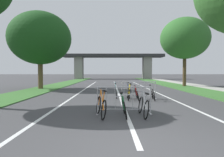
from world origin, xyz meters
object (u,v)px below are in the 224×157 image
at_px(bicycle_orange_1, 101,106).
at_px(bicycle_teal_2, 116,92).
at_px(crowd_barrier_nearest, 124,101).
at_px(bicycle_silver_7, 143,106).
at_px(bicycle_blue_3, 128,92).
at_px(bicycle_yellow_5, 129,93).
at_px(crowd_barrier_second, 139,90).
at_px(bicycle_red_0, 137,94).
at_px(tree_right_pine_near, 185,38).
at_px(bicycle_white_6, 152,93).
at_px(bicycle_green_4, 124,107).
at_px(tree_left_oak_mid, 40,38).

bearing_deg(bicycle_orange_1, bicycle_teal_2, 70.41).
relative_size(crowd_barrier_nearest, bicycle_silver_7, 1.21).
xyz_separation_m(bicycle_blue_3, bicycle_silver_7, (0.08, -5.38, -0.01)).
bearing_deg(bicycle_yellow_5, crowd_barrier_second, 37.10).
height_order(bicycle_teal_2, bicycle_blue_3, bicycle_blue_3).
bearing_deg(bicycle_blue_3, bicycle_red_0, -64.86).
distance_m(bicycle_red_0, bicycle_blue_3, 1.04).
relative_size(tree_right_pine_near, bicycle_silver_7, 4.40).
distance_m(crowd_barrier_second, bicycle_white_6, 0.90).
xyz_separation_m(bicycle_red_0, bicycle_white_6, (0.90, -0.02, 0.02)).
distance_m(bicycle_red_0, bicycle_green_4, 4.65).
bearing_deg(bicycle_teal_2, bicycle_blue_3, -0.83).
bearing_deg(bicycle_teal_2, crowd_barrier_second, -18.66).
xyz_separation_m(bicycle_teal_2, bicycle_white_6, (2.07, -1.00, 0.01)).
relative_size(bicycle_blue_3, bicycle_silver_7, 0.99).
height_order(bicycle_orange_1, bicycle_teal_2, bicycle_orange_1).
xyz_separation_m(bicycle_yellow_5, bicycle_white_6, (1.36, -0.07, 0.01)).
bearing_deg(crowd_barrier_nearest, bicycle_white_6, 64.43).
bearing_deg(bicycle_white_6, crowd_barrier_second, -31.42).
distance_m(bicycle_blue_3, bicycle_silver_7, 5.38).
xyz_separation_m(bicycle_red_0, bicycle_blue_3, (-0.39, 0.96, 0.02)).
height_order(crowd_barrier_second, bicycle_yellow_5, crowd_barrier_second).
relative_size(crowd_barrier_second, bicycle_teal_2, 1.20).
distance_m(crowd_barrier_nearest, bicycle_silver_7, 0.82).
height_order(tree_left_oak_mid, crowd_barrier_nearest, tree_left_oak_mid).
relative_size(crowd_barrier_second, bicycle_blue_3, 1.22).
bearing_deg(bicycle_silver_7, crowd_barrier_nearest, 146.87).
bearing_deg(crowd_barrier_second, bicycle_green_4, -103.62).
bearing_deg(bicycle_red_0, bicycle_white_6, -178.92).
relative_size(tree_left_oak_mid, tree_right_pine_near, 0.95).
height_order(bicycle_blue_3, bicycle_white_6, bicycle_white_6).
relative_size(crowd_barrier_nearest, crowd_barrier_second, 1.00).
xyz_separation_m(bicycle_teal_2, bicycle_blue_3, (0.78, -0.02, 0.00)).
distance_m(bicycle_teal_2, bicycle_green_4, 5.51).
xyz_separation_m(tree_left_oak_mid, bicycle_teal_2, (6.99, -6.77, -4.43)).
distance_m(crowd_barrier_nearest, bicycle_red_0, 4.13).
distance_m(bicycle_orange_1, bicycle_green_4, 0.82).
distance_m(tree_right_pine_near, crowd_barrier_second, 13.29).
distance_m(tree_left_oak_mid, bicycle_teal_2, 10.69).
bearing_deg(bicycle_teal_2, bicycle_red_0, -39.28).
bearing_deg(bicycle_silver_7, bicycle_red_0, 84.09).
bearing_deg(tree_right_pine_near, bicycle_blue_3, -125.22).
height_order(crowd_barrier_nearest, crowd_barrier_second, same).
bearing_deg(bicycle_red_0, tree_left_oak_mid, -40.94).
xyz_separation_m(bicycle_blue_3, bicycle_green_4, (-0.64, -5.49, -0.02)).
height_order(bicycle_orange_1, bicycle_white_6, bicycle_white_6).
bearing_deg(crowd_barrier_second, bicycle_yellow_5, -144.72).
bearing_deg(bicycle_white_6, bicycle_blue_3, -32.29).
height_order(bicycle_red_0, bicycle_white_6, bicycle_white_6).
relative_size(crowd_barrier_nearest, bicycle_green_4, 1.31).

